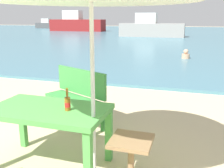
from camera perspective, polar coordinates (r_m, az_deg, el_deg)
name	(u,v)px	position (r m, az deg, el deg)	size (l,w,h in m)	color
sea_water	(184,34)	(31.52, 15.50, 10.60)	(120.00, 50.00, 0.08)	teal
picnic_table_green	(49,117)	(3.19, -13.75, -7.00)	(1.40, 0.80, 0.76)	#4C9E47
beer_bottle_amber	(67,103)	(3.00, -9.77, -4.05)	(0.07, 0.07, 0.26)	brown
side_table_wood	(131,155)	(2.91, 4.21, -15.33)	(0.44, 0.44, 0.54)	olive
bench_green_right	(77,93)	(4.46, -7.71, -2.08)	(1.24, 0.85, 0.95)	#3D8C42
swimmer_person	(186,55)	(11.78, 15.91, 6.19)	(0.34, 0.34, 0.41)	tan
boat_fishing_trawler	(77,24)	(36.60, -7.77, 13.02)	(7.49, 2.04, 2.72)	maroon
boat_tanker	(48,25)	(47.29, -13.88, 12.53)	(4.51, 1.23, 1.64)	#4C4C4C
boat_sailboat	(151,28)	(25.30, 8.55, 12.05)	(6.02, 1.64, 2.19)	gray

